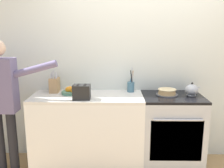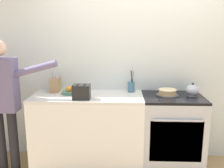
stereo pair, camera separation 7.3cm
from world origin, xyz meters
name	(u,v)px [view 1 (the left image)]	position (x,y,z in m)	size (l,w,h in m)	color
wall_back	(143,62)	(0.00, 0.60, 1.30)	(8.00, 0.04, 2.60)	silver
counter_cabinet	(88,131)	(-0.70, 0.29, 0.46)	(1.35, 0.58, 0.92)	white
stove_range	(171,132)	(0.34, 0.29, 0.46)	(0.73, 0.62, 0.92)	#B7BABF
layer_cake	(167,92)	(0.27, 0.33, 0.96)	(0.26, 0.26, 0.07)	#4C4C51
tea_kettle	(192,90)	(0.57, 0.33, 0.99)	(0.20, 0.16, 0.16)	#B7BABF
knife_block	(55,85)	(-1.13, 0.46, 1.02)	(0.11, 0.17, 0.28)	tan
utensil_crock	(131,86)	(-0.16, 0.48, 1.00)	(0.09, 0.09, 0.32)	#477084
fruit_bowl	(71,91)	(-0.91, 0.36, 0.96)	(0.21, 0.21, 0.10)	#4C7F66
toaster	(82,92)	(-0.74, 0.13, 1.01)	(0.21, 0.15, 0.17)	black
person_baker	(3,96)	(-1.67, 0.15, 0.95)	(0.92, 0.20, 1.60)	black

